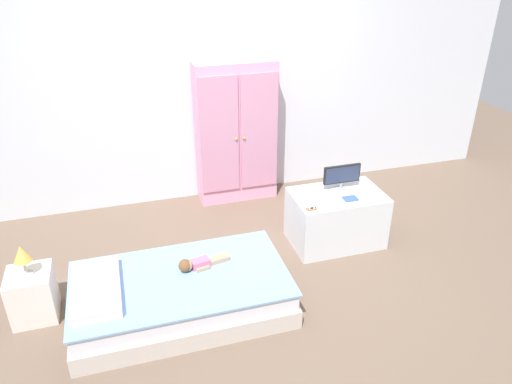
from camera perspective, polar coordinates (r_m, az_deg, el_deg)
The scene contains 12 objects.
ground_plane at distance 3.97m, azimuth -0.25°, elevation -10.27°, with size 10.00×10.00×0.02m, color brown.
back_wall at distance 4.79m, azimuth -5.79°, elevation 14.50°, with size 6.40×0.05×2.70m, color silver.
bed at distance 3.63m, azimuth -8.71°, elevation -11.76°, with size 1.54×0.86×0.29m.
pillow at distance 3.52m, azimuth -18.25°, elevation -10.72°, with size 0.32×0.62×0.07m, color silver.
doll at distance 3.60m, azimuth -7.21°, elevation -8.36°, with size 0.39×0.15×0.10m.
nightstand at distance 3.87m, azimuth -24.70°, elevation -10.90°, with size 0.30×0.30×0.37m, color silver.
table_lamp at distance 3.68m, azimuth -25.75°, elevation -6.68°, with size 0.12×0.12×0.23m.
wardrobe at distance 4.86m, azimuth -2.31°, elevation 6.91°, with size 0.79×0.29×1.42m.
tv_stand at distance 4.35m, azimuth 9.34°, elevation -3.03°, with size 0.79×0.51×0.48m, color silver.
tv_monitor at distance 4.27m, azimuth 10.04°, elevation 1.96°, with size 0.34×0.10×0.22m.
rocking_horse_toy at distance 3.94m, azimuth 6.63°, elevation -1.47°, with size 0.09×0.04×0.10m.
book_blue at distance 4.16m, azimuth 10.99°, elevation -0.77°, with size 0.12×0.09×0.01m, color blue.
Camera 1 is at (-0.88, -3.00, 2.44)m, focal length 34.13 mm.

